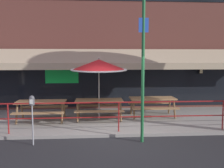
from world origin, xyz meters
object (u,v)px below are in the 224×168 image
object	(u,v)px
picnic_table_right	(152,102)
parking_meter_near	(32,105)
picnic_table_left	(41,105)
patio_umbrella_centre	(99,65)
street_sign_pole	(143,60)
picnic_table_centre	(99,104)

from	to	relation	value
picnic_table_right	parking_meter_near	xyz separation A→B (m)	(-4.06, -2.75, 0.44)
picnic_table_left	picnic_table_right	distance (m)	4.32
patio_umbrella_centre	parking_meter_near	distance (m)	3.33
picnic_table_left	picnic_table_right	world-z (taller)	same
picnic_table_left	street_sign_pole	distance (m)	4.37
parking_meter_near	street_sign_pole	distance (m)	3.37
patio_umbrella_centre	picnic_table_right	bearing A→B (deg)	6.19
street_sign_pole	patio_umbrella_centre	bearing A→B (deg)	116.22
parking_meter_near	street_sign_pole	world-z (taller)	street_sign_pole
picnic_table_centre	picnic_table_right	bearing A→B (deg)	8.74
picnic_table_right	patio_umbrella_centre	world-z (taller)	patio_umbrella_centre
picnic_table_left	street_sign_pole	bearing A→B (deg)	-33.45
picnic_table_centre	patio_umbrella_centre	size ratio (longest dim) A/B	0.76
picnic_table_right	picnic_table_left	bearing A→B (deg)	-173.64
picnic_table_left	picnic_table_centre	distance (m)	2.15
street_sign_pole	parking_meter_near	bearing A→B (deg)	-179.00
picnic_table_centre	patio_umbrella_centre	distance (m)	1.48
picnic_table_right	street_sign_pole	distance (m)	3.32
picnic_table_centre	picnic_table_left	bearing A→B (deg)	-176.04
picnic_table_left	street_sign_pole	world-z (taller)	street_sign_pole
picnic_table_centre	street_sign_pole	world-z (taller)	street_sign_pole
picnic_table_left	picnic_table_right	xyz separation A→B (m)	(4.29, 0.48, 0.00)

